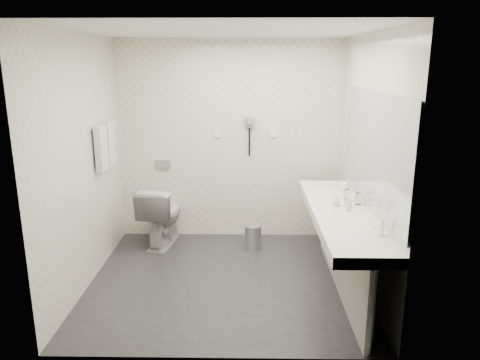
{
  "coord_description": "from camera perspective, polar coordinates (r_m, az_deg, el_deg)",
  "views": [
    {
      "loc": [
        0.22,
        -4.36,
        2.24
      ],
      "look_at": [
        0.15,
        0.15,
        1.05
      ],
      "focal_mm": 34.09,
      "sensor_mm": 36.0,
      "label": 1
    }
  ],
  "objects": [
    {
      "name": "ceiling",
      "position": [
        4.38,
        -2.1,
        18.17
      ],
      "size": [
        2.8,
        2.8,
        0.0
      ],
      "primitive_type": "plane",
      "rotation": [
        3.14,
        0.0,
        0.0
      ],
      "color": "silver",
      "rests_on": "wall_back"
    },
    {
      "name": "switch_plate_a",
      "position": [
        5.73,
        -2.83,
        5.81
      ],
      "size": [
        0.09,
        0.02,
        0.09
      ],
      "primitive_type": "cube",
      "color": "white",
      "rests_on": "wall_back"
    },
    {
      "name": "towel_rail",
      "position": [
        5.2,
        -16.79,
        6.53
      ],
      "size": [
        0.02,
        0.62,
        0.02
      ],
      "primitive_type": "cylinder",
      "rotation": [
        1.57,
        0.0,
        0.0
      ],
      "color": "silver",
      "rests_on": "wall_left"
    },
    {
      "name": "dryer_cord",
      "position": [
        5.7,
        1.19,
        4.76
      ],
      "size": [
        0.02,
        0.02,
        0.35
      ],
      "primitive_type": "cylinder",
      "color": "black",
      "rests_on": "dryer_cradle"
    },
    {
      "name": "wall_front",
      "position": [
        3.23,
        -3.09,
        -3.1
      ],
      "size": [
        2.8,
        0.0,
        2.8
      ],
      "primitive_type": "plane",
      "rotation": [
        -1.57,
        0.0,
        0.0
      ],
      "color": "silver",
      "rests_on": "floor"
    },
    {
      "name": "flush_plate",
      "position": [
        5.89,
        -9.59,
        1.9
      ],
      "size": [
        0.18,
        0.02,
        0.12
      ],
      "primitive_type": "cube",
      "color": "#B2B5BA",
      "rests_on": "wall_back"
    },
    {
      "name": "glass_left",
      "position": [
        4.67,
        14.57,
        -2.25
      ],
      "size": [
        0.07,
        0.07,
        0.12
      ],
      "primitive_type": "cylinder",
      "rotation": [
        0.0,
        0.0,
        0.14
      ],
      "color": "silver",
      "rests_on": "vanity_counter"
    },
    {
      "name": "dryer_barrel",
      "position": [
        5.61,
        1.21,
        7.49
      ],
      "size": [
        0.08,
        0.14,
        0.08
      ],
      "primitive_type": "cylinder",
      "rotation": [
        1.57,
        0.0,
        0.0
      ],
      "color": "gray",
      "rests_on": "dryer_cradle"
    },
    {
      "name": "floor",
      "position": [
        4.91,
        -1.82,
        -12.39
      ],
      "size": [
        2.8,
        2.8,
        0.0
      ],
      "primitive_type": "plane",
      "color": "#242328",
      "rests_on": "ground"
    },
    {
      "name": "wall_left",
      "position": [
        4.76,
        -19.05,
        1.95
      ],
      "size": [
        0.0,
        2.6,
        2.6
      ],
      "primitive_type": "plane",
      "rotation": [
        1.57,
        0.0,
        1.57
      ],
      "color": "silver",
      "rests_on": "floor"
    },
    {
      "name": "glass_right",
      "position": [
        4.8,
        13.22,
        -1.77
      ],
      "size": [
        0.06,
        0.06,
        0.11
      ],
      "primitive_type": "cylinder",
      "rotation": [
        0.0,
        0.0,
        0.01
      ],
      "color": "silver",
      "rests_on": "vanity_counter"
    },
    {
      "name": "soap_bottle_b",
      "position": [
        4.58,
        11.95,
        -2.53
      ],
      "size": [
        0.12,
        0.12,
        0.11
      ],
      "primitive_type": "imported",
      "rotation": [
        0.0,
        0.0,
        -0.76
      ],
      "color": "silver",
      "rests_on": "vanity_counter"
    },
    {
      "name": "toilet",
      "position": [
        5.75,
        -9.79,
        -4.35
      ],
      "size": [
        0.54,
        0.81,
        0.76
      ],
      "primitive_type": "imported",
      "rotation": [
        0.0,
        0.0,
        2.98
      ],
      "color": "white",
      "rests_on": "floor"
    },
    {
      "name": "bin_lid",
      "position": [
        5.54,
        1.65,
        -5.78
      ],
      "size": [
        0.21,
        0.21,
        0.02
      ],
      "primitive_type": "cylinder",
      "color": "#B2B5BA",
      "rests_on": "pedal_bin"
    },
    {
      "name": "towel_far",
      "position": [
        5.37,
        -16.07,
        4.43
      ],
      "size": [
        0.07,
        0.24,
        0.48
      ],
      "primitive_type": "cube",
      "color": "silver",
      "rests_on": "towel_rail"
    },
    {
      "name": "pedal_bin",
      "position": [
        5.6,
        1.63,
        -7.23
      ],
      "size": [
        0.23,
        0.23,
        0.29
      ],
      "primitive_type": "cylinder",
      "rotation": [
        0.0,
        0.0,
        0.13
      ],
      "color": "#B2B5BA",
      "rests_on": "floor"
    },
    {
      "name": "dryer_cradle",
      "position": [
        5.68,
        1.2,
        7.27
      ],
      "size": [
        0.1,
        0.04,
        0.14
      ],
      "primitive_type": "cube",
      "color": "gray",
      "rests_on": "wall_back"
    },
    {
      "name": "soap_bottle_c",
      "position": [
        4.43,
        13.44,
        -3.11
      ],
      "size": [
        0.06,
        0.06,
        0.12
      ],
      "primitive_type": "imported",
      "rotation": [
        0.0,
        0.0,
        0.36
      ],
      "color": "silver",
      "rests_on": "vanity_counter"
    },
    {
      "name": "vanity_counter",
      "position": [
        4.49,
        12.49,
        -4.27
      ],
      "size": [
        0.55,
        2.2,
        0.1
      ],
      "primitive_type": "cube",
      "color": "white",
      "rests_on": "floor"
    },
    {
      "name": "vanity_panel",
      "position": [
        4.65,
        12.5,
        -9.22
      ],
      "size": [
        0.03,
        2.15,
        0.75
      ],
      "primitive_type": "cube",
      "color": "gray",
      "rests_on": "floor"
    },
    {
      "name": "switch_plate_b",
      "position": [
        5.73,
        4.21,
        5.79
      ],
      "size": [
        0.09,
        0.02,
        0.09
      ],
      "primitive_type": "cube",
      "color": "white",
      "rests_on": "wall_back"
    },
    {
      "name": "vanity_post_far",
      "position": [
        5.61,
        10.74,
        -4.93
      ],
      "size": [
        0.06,
        0.06,
        0.75
      ],
      "primitive_type": "cylinder",
      "color": "silver",
      "rests_on": "floor"
    },
    {
      "name": "wall_right",
      "position": [
        4.63,
        15.65,
        1.86
      ],
      "size": [
        0.0,
        2.6,
        2.6
      ],
      "primitive_type": "plane",
      "rotation": [
        1.57,
        0.0,
        -1.57
      ],
      "color": "silver",
      "rests_on": "floor"
    },
    {
      "name": "faucet_near",
      "position": [
        3.91,
        17.26,
        -5.58
      ],
      "size": [
        0.04,
        0.04,
        0.15
      ],
      "primitive_type": "cylinder",
      "color": "silver",
      "rests_on": "vanity_counter"
    },
    {
      "name": "mirror",
      "position": [
        4.39,
        16.29,
        3.82
      ],
      "size": [
        0.02,
        2.2,
        1.05
      ],
      "primitive_type": "cube",
      "color": "#B2BCC6",
      "rests_on": "wall_right"
    },
    {
      "name": "basin_near",
      "position": [
        3.89,
        14.38,
        -6.88
      ],
      "size": [
        0.4,
        0.31,
        0.05
      ],
      "primitive_type": "ellipsoid",
      "color": "white",
      "rests_on": "vanity_counter"
    },
    {
      "name": "wall_back",
      "position": [
        5.75,
        -1.31,
        4.85
      ],
      "size": [
        2.8,
        0.0,
        2.8
      ],
      "primitive_type": "plane",
      "rotation": [
        1.57,
        0.0,
        0.0
      ],
      "color": "silver",
      "rests_on": "floor"
    },
    {
      "name": "soap_bottle_a",
      "position": [
        4.58,
        13.41,
        -2.61
      ],
      "size": [
        0.06,
        0.06,
        0.11
      ],
      "primitive_type": "imported",
      "rotation": [
        0.0,
        0.0,
        0.45
      ],
      "color": "silver",
      "rests_on": "vanity_counter"
    },
    {
      "name": "towel_near",
      "position": [
        5.1,
        -16.96,
        3.85
      ],
      "size": [
        0.07,
        0.24,
        0.48
      ],
      "primitive_type": "cube",
      "color": "silver",
      "rests_on": "towel_rail"
    },
    {
      "name": "faucet_far",
      "position": [
        5.11,
        13.3,
        -0.56
      ],
      "size": [
        0.04,
        0.04,
        0.15
      ],
      "primitive_type": "cylinder",
      "color": "silver",
      "rests_on": "vanity_counter"
    },
    {
      "name": "vanity_post_near",
      "position": [
        3.76,
        16.15,
        -15.59
      ],
      "size": [
        0.06,
        0.06,
        0.75
      ],
      "primitive_type": "cylinder",
      "color": "silver",
      "rests_on": "floor"
    },
    {
      "name": "basin_far",
      "position": [
        5.09,
        11.1,
        -1.53
      ],
      "size": [
        0.4,
        0.31,
        0.05
      ],
      "primitive_type": "ellipsoid",
      "color": "white",
      "rests_on": "vanity_counter"
    }
  ]
}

